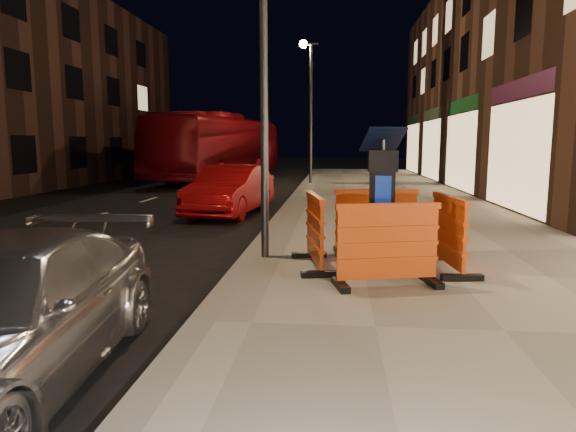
# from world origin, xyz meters

# --- Properties ---
(ground_plane) EXTENTS (120.00, 120.00, 0.00)m
(ground_plane) POSITION_xyz_m (0.00, 0.00, 0.00)
(ground_plane) COLOR black
(ground_plane) RESTS_ON ground
(sidewalk) EXTENTS (6.00, 60.00, 0.15)m
(sidewalk) POSITION_xyz_m (3.00, 0.00, 0.07)
(sidewalk) COLOR gray
(sidewalk) RESTS_ON ground
(kerb) EXTENTS (0.30, 60.00, 0.15)m
(kerb) POSITION_xyz_m (0.00, 0.00, 0.07)
(kerb) COLOR slate
(kerb) RESTS_ON ground
(parking_kiosk) EXTENTS (0.68, 0.68, 1.90)m
(parking_kiosk) POSITION_xyz_m (2.01, 2.42, 1.10)
(parking_kiosk) COLOR black
(parking_kiosk) RESTS_ON sidewalk
(barrier_front) EXTENTS (1.45, 0.87, 1.06)m
(barrier_front) POSITION_xyz_m (2.01, 1.47, 0.68)
(barrier_front) COLOR #E34B11
(barrier_front) RESTS_ON sidewalk
(barrier_back) EXTENTS (1.41, 0.69, 1.06)m
(barrier_back) POSITION_xyz_m (2.01, 3.37, 0.68)
(barrier_back) COLOR #E34B11
(barrier_back) RESTS_ON sidewalk
(barrier_kerbside) EXTENTS (0.80, 1.44, 1.06)m
(barrier_kerbside) POSITION_xyz_m (1.06, 2.42, 0.68)
(barrier_kerbside) COLOR #E34B11
(barrier_kerbside) RESTS_ON sidewalk
(barrier_bldgside) EXTENTS (0.71, 1.41, 1.06)m
(barrier_bldgside) POSITION_xyz_m (2.96, 2.42, 0.68)
(barrier_bldgside) COLOR #E34B11
(barrier_bldgside) RESTS_ON sidewalk
(car_silver) EXTENTS (1.91, 4.14, 1.17)m
(car_silver) POSITION_xyz_m (-1.32, -1.22, 0.00)
(car_silver) COLOR #A8A8AD
(car_silver) RESTS_ON ground
(car_red) EXTENTS (1.91, 4.21, 1.34)m
(car_red) POSITION_xyz_m (-1.47, 8.72, 0.00)
(car_red) COLOR maroon
(car_red) RESTS_ON ground
(bus_doubledecker) EXTENTS (4.75, 12.35, 3.36)m
(bus_doubledecker) POSITION_xyz_m (-4.62, 21.41, 0.00)
(bus_doubledecker) COLOR maroon
(bus_doubledecker) RESTS_ON ground
(street_lamp_mid) EXTENTS (0.12, 0.12, 6.00)m
(street_lamp_mid) POSITION_xyz_m (0.25, 3.00, 3.15)
(street_lamp_mid) COLOR #3F3F44
(street_lamp_mid) RESTS_ON sidewalk
(street_lamp_far) EXTENTS (0.12, 0.12, 6.00)m
(street_lamp_far) POSITION_xyz_m (0.25, 18.00, 3.15)
(street_lamp_far) COLOR #3F3F44
(street_lamp_far) RESTS_ON sidewalk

